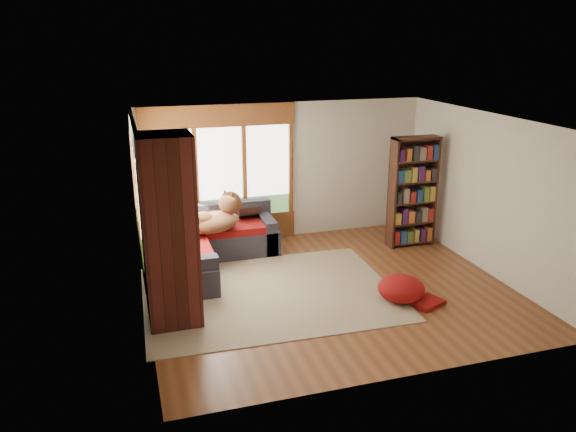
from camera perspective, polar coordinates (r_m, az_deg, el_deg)
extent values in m
plane|color=brown|center=(8.87, 4.11, -7.29)|extent=(5.50, 5.50, 0.00)
plane|color=white|center=(8.11, 4.52, 9.56)|extent=(5.50, 5.50, 0.00)
cube|color=silver|center=(10.68, -0.52, 4.56)|extent=(5.50, 0.04, 2.60)
cube|color=silver|center=(6.28, 12.54, -5.74)|extent=(5.50, 0.04, 2.60)
cube|color=silver|center=(7.87, -14.73, -0.99)|extent=(0.04, 5.00, 2.60)
cube|color=silver|center=(9.71, 19.65, 2.11)|extent=(0.04, 5.00, 2.60)
cube|color=brown|center=(10.38, -6.86, 4.32)|extent=(2.82, 0.10, 1.90)
cube|color=white|center=(10.38, -6.86, 4.32)|extent=(2.54, 0.09, 1.62)
cube|color=brown|center=(9.01, -14.94, 1.71)|extent=(0.10, 2.62, 1.90)
cube|color=white|center=(9.01, -14.94, 1.71)|extent=(0.09, 2.36, 1.62)
cube|color=#708A5D|center=(9.72, -15.18, 5.30)|extent=(0.03, 0.72, 0.90)
cube|color=#471914|center=(7.56, -11.95, -1.58)|extent=(0.70, 0.70, 2.60)
cube|color=#25242D|center=(10.25, -8.68, -2.62)|extent=(2.20, 0.90, 0.42)
cube|color=#25242D|center=(10.45, -9.07, 0.09)|extent=(2.20, 0.20, 0.38)
cube|color=#25242D|center=(10.39, -3.24, -1.61)|extent=(0.20, 0.90, 0.60)
cube|color=maroon|center=(10.03, -9.21, -1.46)|extent=(1.90, 0.66, 0.12)
cube|color=#25242D|center=(9.58, -11.94, -4.30)|extent=(0.90, 2.20, 0.42)
cube|color=#25242D|center=(9.42, -14.21, -2.25)|extent=(0.20, 2.20, 0.38)
cube|color=#25242D|center=(8.63, -11.34, -6.18)|extent=(0.90, 0.20, 0.60)
cube|color=maroon|center=(9.17, -11.09, -3.47)|extent=(0.66, 1.20, 0.12)
cube|color=maroon|center=(10.06, -11.69, -1.56)|extent=(0.66, 0.66, 0.12)
cube|color=beige|center=(8.66, -1.86, -7.86)|extent=(3.84, 2.98, 0.01)
cube|color=#3B1D13|center=(10.74, 14.52, 2.53)|extent=(0.04, 0.29, 2.05)
cube|color=#3B1D13|center=(10.34, 10.53, 2.21)|extent=(0.04, 0.29, 2.05)
cube|color=#3B1D13|center=(10.65, 12.21, 2.57)|extent=(0.88, 0.02, 2.05)
cube|color=#3B1D13|center=(10.82, 12.22, -2.54)|extent=(0.80, 0.27, 0.03)
cube|color=#3B1D13|center=(10.70, 12.35, -0.59)|extent=(0.80, 0.27, 0.03)
cube|color=#3B1D13|center=(10.58, 12.49, 1.41)|extent=(0.80, 0.27, 0.03)
cube|color=#3B1D13|center=(10.48, 12.64, 3.45)|extent=(0.80, 0.27, 0.03)
cube|color=#3B1D13|center=(10.39, 12.78, 5.53)|extent=(0.80, 0.27, 0.03)
cube|color=#3B1D13|center=(10.32, 12.93, 7.64)|extent=(0.80, 0.27, 0.03)
cube|color=#726659|center=(10.51, 12.61, 2.35)|extent=(0.76, 0.21, 1.89)
ellipsoid|color=maroon|center=(8.55, 11.44, -7.15)|extent=(0.75, 0.75, 0.38)
ellipsoid|color=brown|center=(9.59, -7.61, -0.40)|extent=(1.14, 0.95, 0.33)
sphere|color=brown|center=(9.73, -5.89, 0.89)|extent=(0.51, 0.51, 0.39)
cone|color=brown|center=(9.65, -6.24, 1.71)|extent=(0.19, 0.19, 0.17)
ellipsoid|color=#382A18|center=(9.18, -11.86, -1.89)|extent=(0.53, 0.77, 0.25)
sphere|color=#382A18|center=(9.39, -12.19, -0.67)|extent=(0.32, 0.32, 0.30)
cone|color=#382A18|center=(9.31, -12.18, -0.06)|extent=(0.12, 0.12, 0.13)
cube|color=black|center=(10.38, -5.17, 0.97)|extent=(0.45, 0.12, 0.45)
cube|color=black|center=(10.28, -8.44, 0.68)|extent=(0.45, 0.12, 0.45)
cube|color=black|center=(9.76, -13.42, -0.57)|extent=(0.45, 0.12, 0.45)
cube|color=black|center=(8.72, -12.91, -2.78)|extent=(0.45, 0.12, 0.45)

